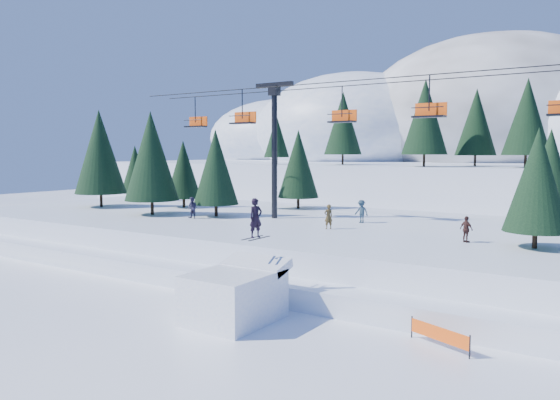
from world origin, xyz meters
The scene contains 10 objects.
ground centered at (0.00, 0.00, 0.00)m, with size 160.00×160.00×0.00m, color white.
mid_shelf centered at (0.00, 18.00, 1.25)m, with size 70.00×22.00×2.50m, color white.
berm centered at (0.00, 8.00, 0.55)m, with size 70.00×6.00×1.10m, color white.
mountain_ridge centered at (-5.08, 73.36, 9.64)m, with size 119.00×60.33×26.46m.
jump_kicker centered at (-0.75, 2.40, 1.24)m, with size 3.29×4.49×5.45m.
chairlift centered at (1.33, 18.05, 9.32)m, with size 46.00×3.21×10.28m.
conifer_stand centered at (1.82, 18.53, 6.82)m, with size 62.69×17.91×8.92m.
distant_skiers centered at (-1.67, 16.84, 3.30)m, with size 27.30×6.16×1.65m.
banner_near centered at (8.01, 3.99, 0.54)m, with size 2.64×1.14×0.90m.
banner_far centered at (8.68, 6.30, 0.54)m, with size 2.84×0.38×0.90m.
Camera 1 is at (14.06, -16.66, 7.62)m, focal length 35.00 mm.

